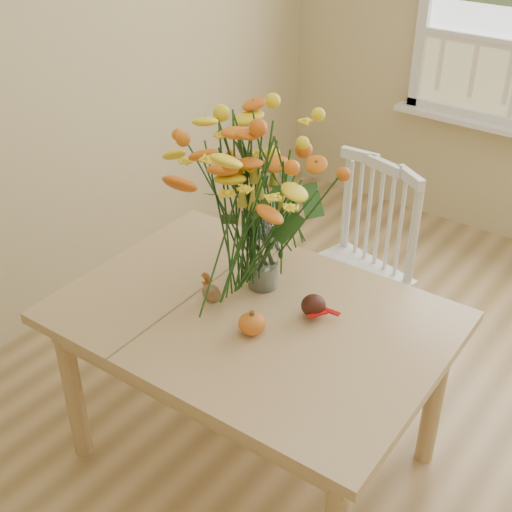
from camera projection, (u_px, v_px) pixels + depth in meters
The scene contains 6 objects.
dining_table at pixel (253, 334), 2.40m from camera, with size 1.33×0.97×0.70m.
windsor_chair at pixel (360, 259), 2.96m from camera, with size 0.52×0.51×0.94m.
flower_vase at pixel (263, 193), 2.30m from camera, with size 0.52×0.52×0.62m.
pumpkin at pixel (252, 324), 2.24m from camera, with size 0.09×0.09×0.07m, color orange.
turkey_figurine at pixel (211, 293), 2.38m from camera, with size 0.09×0.07×0.10m.
dark_gourd at pixel (313, 307), 2.32m from camera, with size 0.13×0.10×0.08m.
Camera 1 is at (0.53, -1.54, 2.10)m, focal length 48.00 mm.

